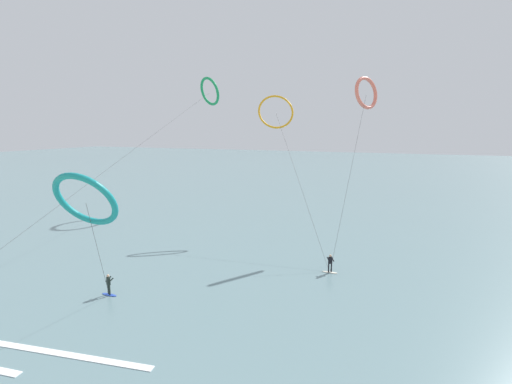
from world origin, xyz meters
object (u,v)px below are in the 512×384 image
object	(u,v)px
kite_emerald	(210,91)
kite_teal	(86,200)
kite_amber	(276,112)
surfer_ivory	(330,265)
surfer_cobalt	(109,286)
kite_coral	(366,93)

from	to	relation	value
kite_emerald	kite_teal	world-z (taller)	kite_emerald
kite_emerald	kite_amber	bearing A→B (deg)	173.76
surfer_ivory	surfer_cobalt	xyz separation A→B (m)	(-15.19, -11.16, 0.00)
surfer_ivory	surfer_cobalt	size ratio (longest dim) A/B	1.00
surfer_cobalt	kite_emerald	size ratio (longest dim) A/B	0.04
kite_emerald	kite_amber	world-z (taller)	kite_emerald
surfer_ivory	surfer_cobalt	bearing A→B (deg)	-3.52
kite_coral	surfer_cobalt	bearing A→B (deg)	178.86
surfer_cobalt	kite_coral	xyz separation A→B (m)	(16.16, 25.15, 16.25)
surfer_cobalt	kite_amber	xyz separation A→B (m)	(4.81, 25.83, 14.30)
surfer_cobalt	surfer_ivory	bearing A→B (deg)	-118.10
surfer_ivory	kite_coral	world-z (taller)	kite_coral
surfer_cobalt	kite_coral	size ratio (longest dim) A/B	0.09
surfer_ivory	kite_amber	distance (m)	22.97
kite_coral	kite_emerald	bearing A→B (deg)	99.87
kite_coral	surfer_ivory	bearing A→B (deg)	-152.37
kite_coral	kite_teal	distance (m)	33.47
surfer_ivory	kite_emerald	xyz separation A→B (m)	(-25.62, 24.58, 18.29)
surfer_ivory	kite_teal	size ratio (longest dim) A/B	0.16
kite_teal	kite_coral	bearing A→B (deg)	-120.42
surfer_cobalt	kite_amber	distance (m)	29.91
surfer_cobalt	kite_teal	world-z (taller)	kite_teal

